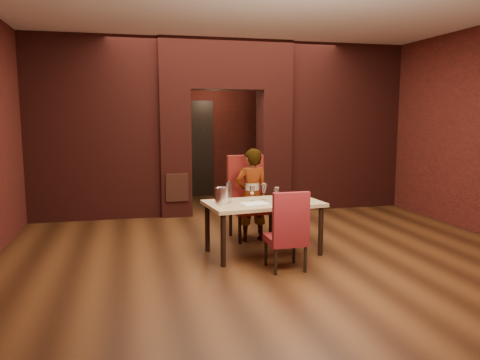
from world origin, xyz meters
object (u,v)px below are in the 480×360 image
object	(u,v)px
potted_plant	(287,220)
wine_glass_b	(264,192)
wine_glass_a	(252,194)
person_seated	(252,195)
dining_table	(263,228)
wine_bucket	(221,196)
chair_near	(285,230)
water_bottle	(229,191)
wine_glass_c	(276,194)
chair_far	(250,198)

from	to	relation	value
potted_plant	wine_glass_b	bearing A→B (deg)	-125.64
wine_glass_a	person_seated	bearing A→B (deg)	75.42
dining_table	person_seated	bearing A→B (deg)	81.75
wine_glass_b	wine_bucket	distance (m)	0.62
dining_table	chair_near	bearing A→B (deg)	-90.33
chair_near	potted_plant	world-z (taller)	chair_near
potted_plant	wine_bucket	bearing A→B (deg)	-140.73
person_seated	wine_bucket	bearing A→B (deg)	45.45
water_bottle	wine_glass_b	bearing A→B (deg)	3.48
wine_glass_b	wine_glass_c	size ratio (longest dim) A/B	1.26
person_seated	wine_bucket	world-z (taller)	person_seated
chair_far	wine_glass_b	bearing A→B (deg)	-92.83
person_seated	potted_plant	distance (m)	0.90
wine_glass_a	wine_glass_c	distance (m)	0.33
wine_bucket	chair_near	bearing A→B (deg)	-46.40
wine_glass_a	wine_bucket	xyz separation A→B (m)	(-0.43, -0.06, 0.00)
potted_plant	wine_glass_a	bearing A→B (deg)	-130.74
dining_table	person_seated	distance (m)	0.75
chair_near	wine_glass_a	bearing A→B (deg)	-74.76
wine_bucket	potted_plant	size ratio (longest dim) A/B	0.53
wine_bucket	water_bottle	size ratio (longest dim) A/B	0.75
person_seated	wine_glass_b	world-z (taller)	person_seated
chair_near	chair_far	bearing A→B (deg)	-89.07
wine_bucket	water_bottle	world-z (taller)	water_bottle
wine_bucket	water_bottle	bearing A→B (deg)	37.25
wine_glass_b	water_bottle	world-z (taller)	water_bottle
dining_table	wine_bucket	bearing A→B (deg)	174.32
chair_far	potted_plant	size ratio (longest dim) A/B	3.07
wine_glass_b	dining_table	bearing A→B (deg)	-109.29
person_seated	chair_far	bearing A→B (deg)	-96.37
chair_far	wine_glass_c	world-z (taller)	chair_far
water_bottle	chair_far	bearing A→B (deg)	55.90
dining_table	wine_glass_c	bearing A→B (deg)	1.25
water_bottle	wine_glass_c	bearing A→B (deg)	-4.84
wine_glass_a	wine_glass_c	xyz separation A→B (m)	(0.33, -0.03, -0.01)
wine_glass_a	wine_glass_b	xyz separation A→B (m)	(0.18, 0.05, 0.01)
wine_glass_c	wine_bucket	world-z (taller)	wine_bucket
water_bottle	chair_near	bearing A→B (deg)	-55.43
person_seated	wine_glass_a	bearing A→B (deg)	71.73
dining_table	wine_glass_b	distance (m)	0.48
wine_glass_c	chair_near	bearing A→B (deg)	-99.04
potted_plant	chair_far	bearing A→B (deg)	-160.35
chair_near	wine_bucket	world-z (taller)	chair_near
chair_far	wine_glass_a	xyz separation A→B (m)	(-0.16, -0.73, 0.19)
dining_table	chair_near	xyz separation A→B (m)	(0.07, -0.68, 0.13)
wine_glass_c	wine_glass_a	bearing A→B (deg)	174.94
dining_table	wine_bucket	distance (m)	0.73
potted_plant	chair_near	bearing A→B (deg)	-109.90
chair_far	wine_glass_c	distance (m)	0.79
person_seated	wine_glass_a	world-z (taller)	person_seated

